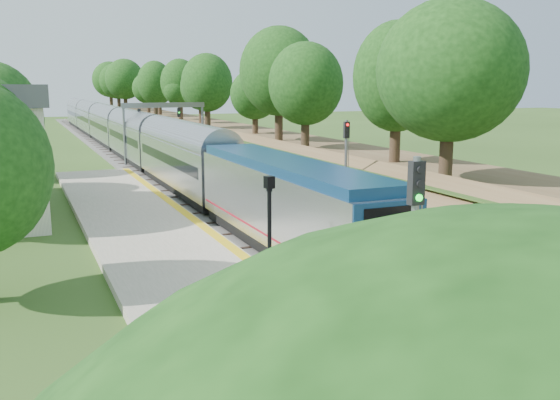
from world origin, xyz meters
name	(u,v)px	position (x,y,z in m)	size (l,w,h in m)	color
trackbed	(151,158)	(2.00, 60.00, 0.07)	(9.50, 170.00, 0.28)	#4C4944
platform	(192,279)	(-5.20, 16.00, 0.19)	(6.40, 68.00, 0.38)	gray
yellow_stripe	(257,266)	(-2.35, 16.00, 0.39)	(0.55, 68.00, 0.01)	gold
embankment	(224,138)	(10.35, 60.00, 1.95)	(10.64, 170.00, 11.70)	brown
signal_gantry	(164,116)	(2.47, 54.99, 4.82)	(8.40, 0.38, 6.20)	slate
trees_behind_platform	(25,167)	(-11.17, 20.67, 4.53)	(7.82, 53.32, 7.21)	#332316
train	(121,135)	(0.00, 66.99, 2.20)	(2.91, 116.93, 4.28)	black
lamppost_mid	(421,345)	(-3.25, 3.18, 2.16)	(0.39, 0.39, 3.97)	black
lamppost_far	(270,249)	(-3.68, 11.31, 2.43)	(0.45, 0.45, 4.59)	black
signal_platform	(413,253)	(-2.90, 4.09, 4.05)	(0.35, 0.28, 5.98)	slate
signal_farside	(346,159)	(6.20, 23.86, 3.70)	(0.32, 0.26, 5.86)	slate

